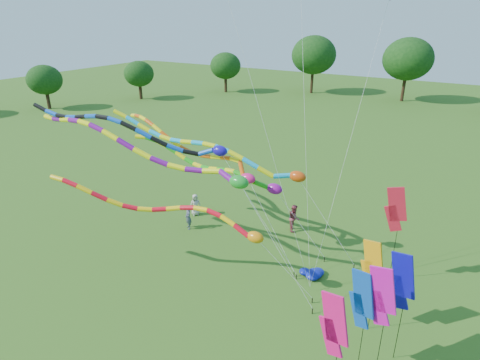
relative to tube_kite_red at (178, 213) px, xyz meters
The scene contains 18 objects.
ground 5.63m from the tube_kite_red, 22.77° to the right, with size 160.00×160.00×0.00m, color #2A5717.
tree_ring 4.51m from the tube_kite_red, 17.08° to the left, with size 116.98×120.44×9.68m.
tube_kite_red is the anchor object (origin of this frame).
tube_kite_orange 5.56m from the tube_kite_red, 114.58° to the left, with size 14.02×3.20×7.26m.
tube_kite_purple 3.31m from the tube_kite_red, 168.71° to the left, with size 16.51×1.57×8.54m.
tube_kite_blue 4.60m from the tube_kite_red, 163.47° to the left, with size 14.87×3.36×8.88m.
tube_kite_cyan 5.03m from the tube_kite_red, 97.56° to the left, with size 15.94×1.40×7.79m.
tube_kite_green 4.89m from the tube_kite_red, 95.75° to the left, with size 12.57×1.19×6.40m.
banner_pole_red 10.81m from the tube_kite_red, 30.82° to the left, with size 1.16×0.24×5.34m.
banner_pole_magenta_b 10.24m from the tube_kite_red, ahead, with size 1.16×0.21×5.00m.
banner_pole_orange 9.41m from the tube_kite_red, ahead, with size 1.13×0.43×4.43m.
banner_pole_magenta_a 9.75m from the tube_kite_red, 19.94° to the right, with size 1.15×0.36×4.94m.
banner_pole_blue_a 9.58m from the tube_kite_red, ahead, with size 1.11×0.50×4.53m.
banner_pole_blue_b 10.61m from the tube_kite_red, ahead, with size 1.14×0.39×4.92m.
blue_nylon_heap 7.86m from the tube_kite_red, 35.05° to the left, with size 1.50×1.57×0.46m.
person_a 7.85m from the tube_kite_red, 121.10° to the left, with size 0.75×0.49×1.54m, color beige.
person_b 6.11m from the tube_kite_red, 123.97° to the left, with size 0.61×0.40×1.66m, color #444A5F.
person_c 8.83m from the tube_kite_red, 68.69° to the left, with size 0.87×0.68×1.80m, color #8D3341.
Camera 1 is at (8.02, -12.05, 13.10)m, focal length 30.00 mm.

